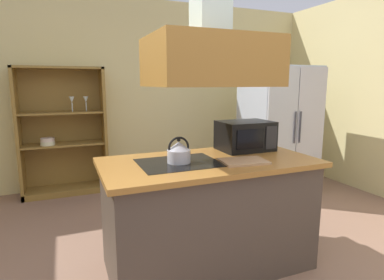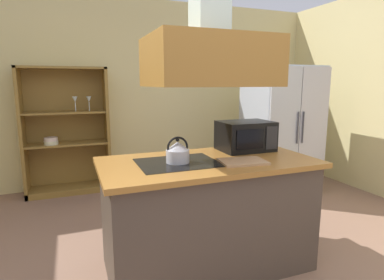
{
  "view_description": "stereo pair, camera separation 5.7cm",
  "coord_description": "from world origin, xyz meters",
  "views": [
    {
      "loc": [
        -0.91,
        -1.79,
        1.5
      ],
      "look_at": [
        0.13,
        0.75,
        1.0
      ],
      "focal_mm": 29.56,
      "sensor_mm": 36.0,
      "label": 1
    },
    {
      "loc": [
        -0.86,
        -1.81,
        1.5
      ],
      "look_at": [
        0.13,
        0.75,
        1.0
      ],
      "focal_mm": 29.56,
      "sensor_mm": 36.0,
      "label": 2
    }
  ],
  "objects": [
    {
      "name": "wall_back",
      "position": [
        0.0,
        3.0,
        1.35
      ],
      "size": [
        6.0,
        0.12,
        2.7
      ],
      "primitive_type": "cube",
      "color": "#DAC986",
      "rests_on": "ground"
    },
    {
      "name": "kitchen_island",
      "position": [
        0.13,
        0.4,
        0.45
      ],
      "size": [
        1.67,
        0.86,
        0.9
      ],
      "color": "#483B32",
      "rests_on": "ground"
    },
    {
      "name": "range_hood",
      "position": [
        0.13,
        0.4,
        1.76
      ],
      "size": [
        0.9,
        0.7,
        1.23
      ],
      "color": "olive"
    },
    {
      "name": "refrigerator",
      "position": [
        1.83,
        1.75,
        0.86
      ],
      "size": [
        0.9,
        0.77,
        1.72
      ],
      "color": "#AFB9C7",
      "rests_on": "ground"
    },
    {
      "name": "dish_cabinet",
      "position": [
        -0.92,
        2.78,
        0.75
      ],
      "size": [
        1.1,
        0.4,
        1.7
      ],
      "color": "olive",
      "rests_on": "ground"
    },
    {
      "name": "kettle",
      "position": [
        -0.12,
        0.4,
        0.98
      ],
      "size": [
        0.18,
        0.18,
        0.2
      ],
      "color": "#B6B6C3",
      "rests_on": "kitchen_island"
    },
    {
      "name": "cutting_board",
      "position": [
        0.34,
        0.22,
        0.91
      ],
      "size": [
        0.37,
        0.28,
        0.02
      ],
      "primitive_type": "cube",
      "rotation": [
        0.0,
        0.0,
        -0.13
      ],
      "color": "tan",
      "rests_on": "kitchen_island"
    },
    {
      "name": "microwave",
      "position": [
        0.59,
        0.61,
        1.03
      ],
      "size": [
        0.46,
        0.35,
        0.26
      ],
      "color": "black",
      "rests_on": "kitchen_island"
    }
  ]
}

